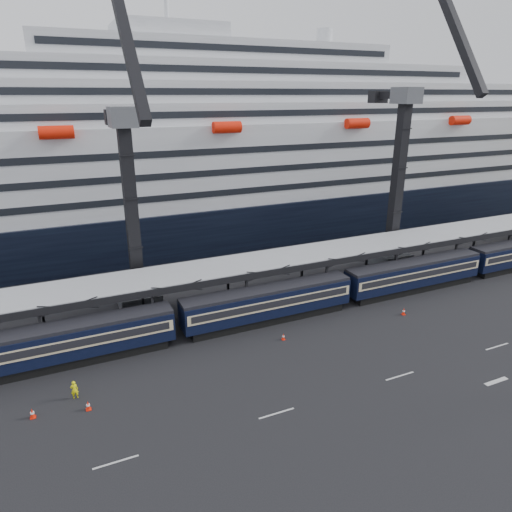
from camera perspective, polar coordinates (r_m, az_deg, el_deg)
name	(u,v)px	position (r m, az deg, el deg)	size (l,w,h in m)	color
ground	(388,349)	(46.55, 16.15, -11.11)	(260.00, 260.00, 0.00)	black
lane_markings	(495,357)	(48.94, 27.66, -11.12)	(111.00, 4.27, 0.02)	beige
train	(296,297)	(50.32, 4.99, -5.11)	(133.05, 3.00, 4.05)	black
canopy	(315,254)	(54.59, 7.32, 0.27)	(130.00, 6.25, 5.53)	#94969B
cruise_ship	(215,160)	(80.87, -5.19, 11.82)	(214.09, 28.84, 34.00)	black
crane_dark_near	(132,207)	(50.16, -15.30, 5.95)	(4.50, 17.75, 35.08)	#45484C
crane_dark_mid	(401,173)	(64.24, 17.63, 9.91)	(4.50, 18.24, 39.64)	#45484C
worker	(74,390)	(40.80, -21.76, -15.25)	(0.58, 0.38, 1.59)	#FEFA0D
traffic_cone_b	(32,413)	(40.17, -26.18, -17.22)	(0.42, 0.42, 0.83)	#FE1D08
traffic_cone_c	(88,405)	(39.40, -20.25, -17.11)	(0.40, 0.40, 0.80)	#FE1D08
traffic_cone_d	(283,337)	(46.26, 3.45, -10.02)	(0.34, 0.34, 0.67)	#FE1D08
traffic_cone_e	(404,311)	(53.58, 17.99, -6.59)	(0.40, 0.40, 0.80)	#FE1D08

